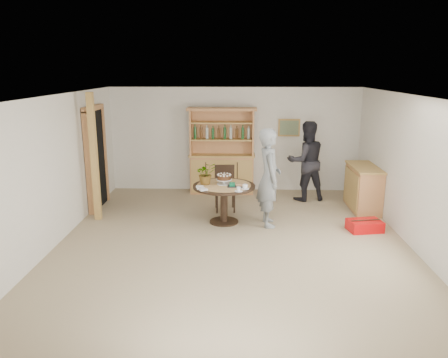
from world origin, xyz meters
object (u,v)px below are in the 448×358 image
at_px(sideboard, 363,188).
at_px(adult_person, 306,161).
at_px(hutch, 222,164).
at_px(dining_chair, 225,185).
at_px(teen_boy, 269,178).
at_px(dining_table, 224,193).
at_px(red_suitcase, 365,226).

relative_size(sideboard, adult_person, 0.70).
relative_size(hutch, dining_chair, 2.16).
distance_m(hutch, teen_boy, 2.47).
xyz_separation_m(dining_table, dining_chair, (-0.01, 0.83, -0.07)).
relative_size(sideboard, dining_table, 1.05).
relative_size(hutch, adult_person, 1.13).
relative_size(teen_boy, adult_person, 1.03).
bearing_deg(dining_table, teen_boy, -6.71).
bearing_deg(red_suitcase, adult_person, 102.19).
bearing_deg(red_suitcase, hutch, 126.72).
bearing_deg(red_suitcase, dining_chair, 144.83).
bearing_deg(dining_chair, hutch, 89.17).
bearing_deg(sideboard, hutch, 157.79).
xyz_separation_m(adult_person, red_suitcase, (0.82, -1.97, -0.80)).
bearing_deg(sideboard, red_suitcase, -103.11).
bearing_deg(sideboard, adult_person, 148.99).
xyz_separation_m(hutch, dining_table, (0.12, -2.16, -0.08)).
bearing_deg(red_suitcase, sideboard, 66.39).
height_order(adult_person, red_suitcase, adult_person).
bearing_deg(adult_person, sideboard, 135.80).
xyz_separation_m(dining_chair, teen_boy, (0.86, -0.93, 0.40)).
bearing_deg(dining_table, adult_person, 41.50).
xyz_separation_m(hutch, teen_boy, (0.97, -2.26, 0.24)).
relative_size(hutch, teen_boy, 1.09).
bearing_deg(teen_boy, hutch, 17.12).
xyz_separation_m(dining_chair, adult_person, (1.81, 0.76, 0.37)).
height_order(hutch, adult_person, hutch).
distance_m(teen_boy, red_suitcase, 1.98).
bearing_deg(teen_boy, sideboard, -70.01).
height_order(hutch, dining_table, hutch).
bearing_deg(dining_table, hutch, 93.13).
distance_m(sideboard, red_suitcase, 1.38).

